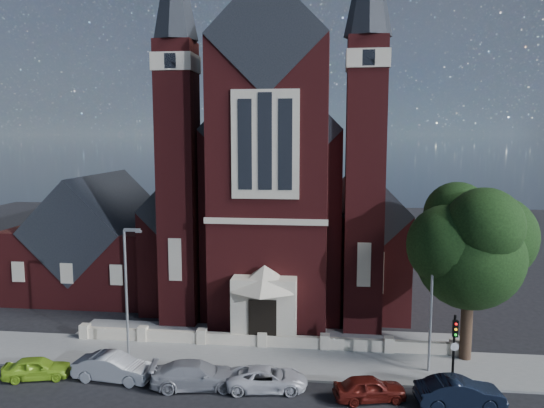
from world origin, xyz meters
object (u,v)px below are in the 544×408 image
at_px(street_tree, 473,249).
at_px(car_white_suv, 267,378).
at_px(church, 286,194).
at_px(parish_hall, 100,244).
at_px(street_lamp_right, 433,295).
at_px(car_navy, 459,393).
at_px(traffic_signal, 454,341).
at_px(street_lamp_left, 127,285).
at_px(car_silver_a, 114,367).
at_px(car_dark_red, 370,388).
at_px(car_lime_van, 37,368).
at_px(car_silver_b, 196,375).

bearing_deg(street_tree, car_white_suv, -157.65).
distance_m(church, parish_hall, 17.26).
height_order(street_lamp_right, car_navy, street_lamp_right).
bearing_deg(car_white_suv, traffic_signal, -88.08).
xyz_separation_m(street_tree, car_white_suv, (-11.62, -4.78, -6.35)).
height_order(street_lamp_left, car_silver_a, street_lamp_left).
bearing_deg(parish_hall, church, 17.16).
bearing_deg(car_silver_a, car_white_suv, -85.41).
distance_m(street_lamp_right, car_dark_red, 6.52).
height_order(street_lamp_left, car_white_suv, street_lamp_left).
relative_size(church, car_dark_red, 9.33).
height_order(parish_hall, car_white_suv, parish_hall).
relative_size(street_tree, car_white_suv, 2.44).
height_order(street_tree, car_lime_van, street_tree).
bearing_deg(church, car_white_suv, -87.46).
distance_m(church, street_lamp_right, 21.76).
height_order(parish_hall, car_dark_red, parish_hall).
bearing_deg(car_dark_red, church, 2.65).
height_order(street_tree, car_white_suv, street_tree).
distance_m(street_tree, car_silver_b, 17.42).
distance_m(street_tree, street_lamp_left, 20.71).
distance_m(church, traffic_signal, 23.94).
bearing_deg(car_navy, traffic_signal, -10.62).
bearing_deg(street_lamp_left, church, 67.34).
xyz_separation_m(car_lime_van, car_navy, (22.89, -0.47, 0.10)).
relative_size(parish_hall, street_lamp_right, 1.51).
distance_m(car_white_suv, car_dark_red, 5.44).
relative_size(car_silver_a, car_dark_red, 1.19).
relative_size(church, car_silver_b, 7.13).
distance_m(street_lamp_left, car_silver_a, 4.87).
bearing_deg(car_white_suv, street_lamp_right, -77.95).
bearing_deg(street_tree, street_lamp_left, -175.24).
xyz_separation_m(church, street_lamp_left, (-7.91, -18.94, -3.59)).
xyz_separation_m(street_lamp_left, traffic_signal, (18.91, -1.57, -2.02)).
xyz_separation_m(car_white_suv, car_navy, (9.88, -0.68, 0.11)).
height_order(car_white_suv, car_dark_red, car_dark_red).
distance_m(church, street_lamp_left, 20.84).
relative_size(street_lamp_left, car_navy, 1.85).
relative_size(car_white_suv, car_navy, 1.00).
bearing_deg(traffic_signal, parish_hall, 150.02).
bearing_deg(car_navy, car_silver_b, 81.31).
height_order(church, car_dark_red, church).
height_order(parish_hall, car_silver_b, parish_hall).
xyz_separation_m(car_lime_van, car_white_suv, (13.01, 0.20, -0.01)).
xyz_separation_m(street_tree, street_lamp_right, (-2.51, -1.71, -2.36)).
relative_size(street_lamp_right, car_silver_a, 1.82).
xyz_separation_m(car_silver_a, car_dark_red, (14.07, -0.67, -0.10)).
height_order(car_dark_red, car_navy, car_navy).
xyz_separation_m(parish_hall, car_white_suv, (16.98, -17.07, -3.40)).
bearing_deg(car_silver_b, car_white_suv, -96.09).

